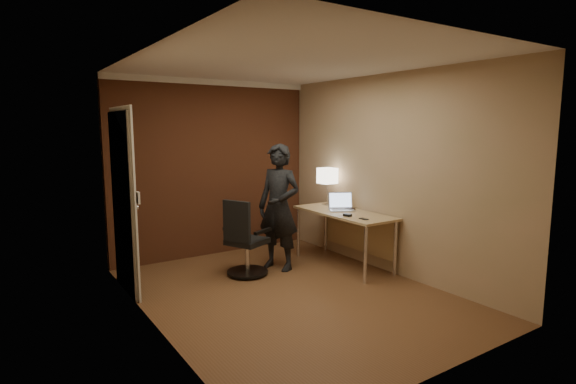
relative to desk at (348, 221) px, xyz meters
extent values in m
plane|color=brown|center=(-1.25, -0.46, -0.60)|extent=(4.00, 4.00, 0.00)
plane|color=white|center=(-1.25, -0.46, 1.90)|extent=(4.00, 4.00, 0.00)
plane|color=tan|center=(-1.25, 1.54, 0.65)|extent=(3.00, 0.00, 3.00)
plane|color=tan|center=(-1.25, -2.46, 0.65)|extent=(3.00, 0.00, 3.00)
plane|color=tan|center=(-2.75, -0.46, 0.65)|extent=(0.00, 4.00, 4.00)
plane|color=tan|center=(0.25, -0.46, 0.65)|extent=(0.00, 4.00, 4.00)
cube|color=brown|center=(-1.25, 1.51, 0.65)|extent=(2.98, 0.06, 2.50)
cube|color=silver|center=(-1.25, 1.50, 1.86)|extent=(3.00, 0.08, 0.08)
cube|color=silver|center=(-1.25, -2.42, 1.86)|extent=(3.00, 0.08, 0.08)
cube|color=silver|center=(-2.71, -0.46, 1.86)|extent=(0.08, 4.00, 0.08)
cube|color=silver|center=(0.21, -0.46, 1.86)|extent=(0.08, 4.00, 0.08)
cube|color=silver|center=(-2.73, 0.64, 0.40)|extent=(0.05, 0.82, 2.02)
cube|color=silver|center=(-2.71, 0.64, 0.40)|extent=(0.02, 0.92, 2.12)
cylinder|color=silver|center=(-2.68, 0.31, 0.40)|extent=(0.05, 0.05, 0.05)
cube|color=silver|center=(-2.74, -0.01, 0.55)|extent=(0.02, 0.08, 0.12)
cube|color=tan|center=(-0.07, 0.00, 0.11)|extent=(0.60, 1.50, 0.03)
cube|color=tan|center=(0.21, 0.00, -0.17)|extent=(0.02, 1.38, 0.54)
cylinder|color=silver|center=(-0.32, -0.69, -0.25)|extent=(0.04, 0.04, 0.70)
cylinder|color=silver|center=(-0.32, 0.69, -0.25)|extent=(0.04, 0.04, 0.70)
cylinder|color=silver|center=(0.18, -0.69, -0.25)|extent=(0.04, 0.04, 0.70)
cylinder|color=silver|center=(0.18, 0.69, -0.25)|extent=(0.04, 0.04, 0.70)
cube|color=silver|center=(0.06, 0.52, 0.14)|extent=(0.11, 0.11, 0.01)
cylinder|color=silver|center=(0.06, 0.52, 0.29)|extent=(0.01, 0.01, 0.30)
cube|color=white|center=(0.06, 0.52, 0.55)|extent=(0.22, 0.22, 0.22)
cube|color=silver|center=(-0.04, 0.08, 0.14)|extent=(0.40, 0.36, 0.01)
cube|color=silver|center=(0.02, 0.18, 0.25)|extent=(0.32, 0.21, 0.22)
cube|color=#B2CCF2|center=(0.02, 0.17, 0.25)|extent=(0.29, 0.18, 0.19)
cube|color=gray|center=(-0.04, 0.07, 0.14)|extent=(0.31, 0.25, 0.00)
cube|color=black|center=(-0.24, -0.26, 0.14)|extent=(0.08, 0.11, 0.03)
cube|color=black|center=(-0.19, -0.51, 0.13)|extent=(0.06, 0.12, 0.01)
cube|color=black|center=(0.09, 0.06, 0.14)|extent=(0.10, 0.12, 0.02)
cylinder|color=black|center=(-1.33, 0.36, -0.57)|extent=(0.51, 0.51, 0.03)
cylinder|color=silver|center=(-1.33, 0.36, -0.37)|extent=(0.06, 0.06, 0.39)
cube|color=black|center=(-1.33, 0.36, -0.17)|extent=(0.56, 0.56, 0.06)
cube|color=black|center=(-1.51, 0.28, 0.11)|extent=(0.20, 0.37, 0.50)
cube|color=black|center=(-1.43, 0.58, -0.01)|extent=(0.30, 0.17, 0.04)
cube|color=black|center=(-1.23, 0.15, -0.01)|extent=(0.30, 0.17, 0.04)
imported|color=black|center=(-0.86, 0.36, 0.21)|extent=(0.60, 0.70, 1.63)
camera|label=1|loc=(-3.92, -4.45, 1.23)|focal=28.00mm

